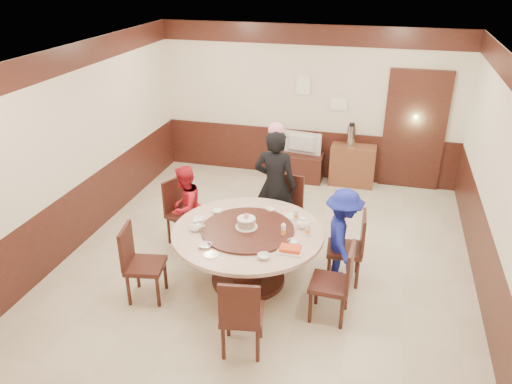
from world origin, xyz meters
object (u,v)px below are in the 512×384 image
(person_standing, at_px, (275,186))
(thermos, at_px, (351,136))
(banquet_table, at_px, (248,245))
(birthday_cake, at_px, (246,223))
(person_red, at_px, (185,207))
(tv_stand, at_px, (300,167))
(shrimp_platter, at_px, (290,250))
(person_blue, at_px, (343,237))
(side_cabinet, at_px, (352,165))
(television, at_px, (301,144))

(person_standing, height_order, thermos, person_standing)
(banquet_table, height_order, birthday_cake, birthday_cake)
(person_standing, height_order, person_red, person_standing)
(person_red, relative_size, birthday_cake, 4.40)
(banquet_table, height_order, thermos, thermos)
(birthday_cake, distance_m, tv_stand, 3.43)
(person_standing, distance_m, shrimp_platter, 1.62)
(person_red, height_order, birthday_cake, person_red)
(shrimp_platter, relative_size, tv_stand, 0.35)
(person_blue, height_order, side_cabinet, person_blue)
(person_standing, height_order, person_blue, person_standing)
(shrimp_platter, height_order, thermos, thermos)
(shrimp_platter, bearing_deg, person_standing, 109.30)
(person_standing, height_order, tv_stand, person_standing)
(tv_stand, bearing_deg, person_red, -112.79)
(person_standing, relative_size, tv_stand, 2.01)
(banquet_table, relative_size, television, 2.60)
(birthday_cake, relative_size, shrimp_platter, 0.93)
(television, bearing_deg, side_cabinet, -169.97)
(shrimp_platter, bearing_deg, television, 98.44)
(person_blue, height_order, shrimp_platter, person_blue)
(banquet_table, relative_size, person_blue, 1.48)
(banquet_table, xyz_separation_m, person_standing, (0.08, 1.18, 0.32))
(person_blue, distance_m, shrimp_platter, 0.88)
(person_red, bearing_deg, person_standing, 120.73)
(person_standing, distance_m, person_blue, 1.38)
(side_cabinet, bearing_deg, person_red, -127.26)
(person_blue, height_order, birthday_cake, person_blue)
(banquet_table, xyz_separation_m, television, (0.05, 3.41, 0.18))
(banquet_table, height_order, person_red, person_red)
(person_red, distance_m, birthday_cake, 1.27)
(person_red, height_order, television, person_red)
(thermos, bearing_deg, person_red, -126.39)
(person_standing, xyz_separation_m, side_cabinet, (0.94, 2.26, -0.48))
(television, distance_m, side_cabinet, 1.02)
(television, bearing_deg, birthday_cake, 96.93)
(person_blue, distance_m, tv_stand, 3.29)
(banquet_table, distance_m, birthday_cake, 0.32)
(television, bearing_deg, banquet_table, 97.36)
(shrimp_platter, relative_size, television, 0.41)
(person_blue, relative_size, tv_stand, 1.52)
(banquet_table, xyz_separation_m, person_red, (-1.11, 0.64, 0.08))
(person_red, xyz_separation_m, tv_stand, (1.16, 2.77, -0.37))
(person_red, relative_size, shrimp_platter, 4.10)
(person_standing, height_order, birthday_cake, person_standing)
(person_standing, bearing_deg, thermos, -108.43)
(birthday_cake, height_order, side_cabinet, birthday_cake)
(tv_stand, relative_size, side_cabinet, 1.06)
(person_red, height_order, side_cabinet, person_red)
(birthday_cake, bearing_deg, banquet_table, -49.02)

